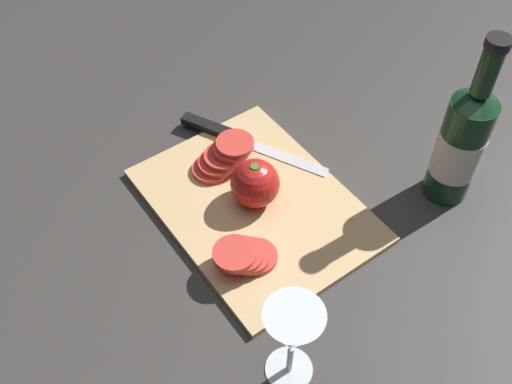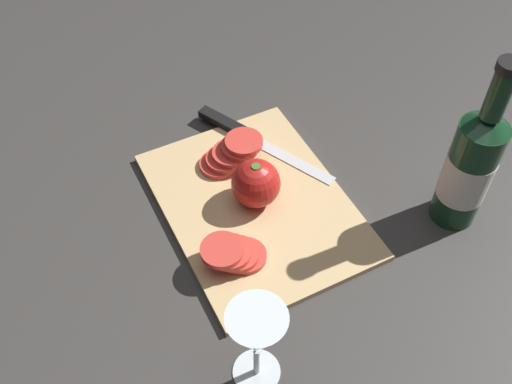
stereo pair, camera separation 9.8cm
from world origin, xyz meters
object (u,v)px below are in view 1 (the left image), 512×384
object	(u,v)px
wine_glass	(292,334)
knife	(223,133)
tomato_slice_stack_near	(223,157)
tomato_slice_stack_far	(245,255)
whole_tomato	(255,183)
wine_bottle	(461,144)

from	to	relation	value
wine_glass	knife	distance (m)	0.47
tomato_slice_stack_near	tomato_slice_stack_far	distance (m)	0.21
whole_tomato	tomato_slice_stack_far	xyz separation A→B (m)	(0.09, -0.09, -0.02)
wine_bottle	tomato_slice_stack_far	xyz separation A→B (m)	(-0.07, -0.37, -0.08)
tomato_slice_stack_near	wine_bottle	bearing A→B (deg)	47.36
wine_glass	tomato_slice_stack_near	size ratio (longest dim) A/B	1.35
knife	tomato_slice_stack_far	world-z (taller)	tomato_slice_stack_far
wine_glass	whole_tomato	bearing A→B (deg)	153.28
tomato_slice_stack_near	wine_glass	bearing A→B (deg)	-20.25
tomato_slice_stack_far	whole_tomato	bearing A→B (deg)	137.65
tomato_slice_stack_near	whole_tomato	bearing A→B (deg)	0.58
knife	tomato_slice_stack_near	xyz separation A→B (m)	(0.07, -0.04, 0.02)
whole_tomato	knife	xyz separation A→B (m)	(-0.16, 0.04, -0.04)
whole_tomato	tomato_slice_stack_near	distance (m)	0.10
wine_glass	tomato_slice_stack_far	bearing A→B (deg)	164.27
whole_tomato	tomato_slice_stack_far	world-z (taller)	whole_tomato
wine_bottle	tomato_slice_stack_near	world-z (taller)	wine_bottle
wine_bottle	wine_glass	distance (m)	0.43
wine_bottle	knife	xyz separation A→B (m)	(-0.33, -0.24, -0.10)
whole_tomato	tomato_slice_stack_near	xyz separation A→B (m)	(-0.10, -0.00, -0.02)
wine_glass	tomato_slice_stack_far	distance (m)	0.20
knife	tomato_slice_stack_far	xyz separation A→B (m)	(0.25, -0.13, 0.01)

